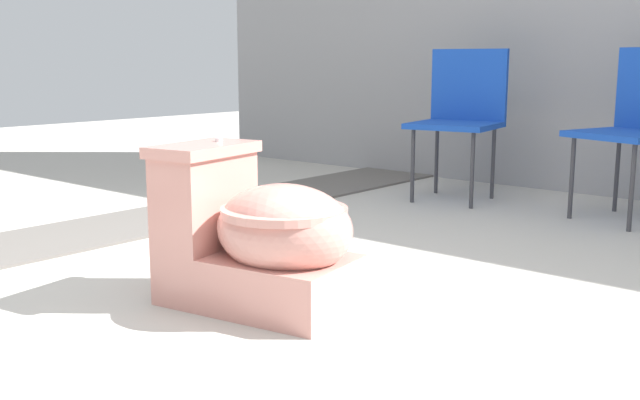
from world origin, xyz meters
TOP-DOWN VIEW (x-y plane):
  - ground_plane at (0.00, 0.00)m, footprint 14.00×14.00m
  - gravel_strip at (-1.39, 0.50)m, footprint 0.56×8.00m
  - toilet at (-0.08, 0.24)m, footprint 0.68×0.47m
  - folding_chair_left at (-0.58, 2.34)m, footprint 0.51×0.51m

SIDE VIEW (x-z plane):
  - ground_plane at x=0.00m, z-range 0.00..0.00m
  - gravel_strip at x=-1.39m, z-range 0.00..0.01m
  - toilet at x=-0.08m, z-range -0.04..0.48m
  - folding_chair_left at x=-0.58m, z-range 0.09..0.93m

